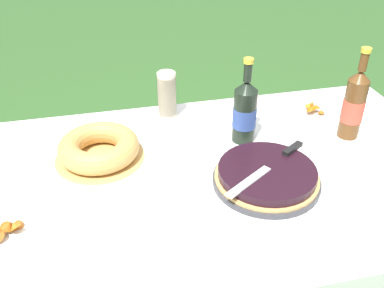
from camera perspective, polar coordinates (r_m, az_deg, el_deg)
The scene contains 10 objects.
garden_table at distance 1.44m, azimuth 1.36°, elevation -6.15°, with size 1.79×0.98×0.74m.
tablecloth at distance 1.40m, azimuth 1.39°, elevation -4.43°, with size 1.80×0.99×0.10m.
berry_tart at distance 1.36m, azimuth 9.91°, elevation -4.26°, with size 0.34×0.34×0.06m.
serving_knife at distance 1.36m, azimuth 10.76°, elevation -2.52°, with size 0.33×0.23×0.01m.
bundt_cake at distance 1.48m, azimuth -12.31°, elevation -0.54°, with size 0.30×0.30×0.08m.
cup_stack at distance 1.68m, azimuth -3.36°, elevation 6.51°, with size 0.07×0.07×0.19m.
cider_bottle_amber at distance 1.63m, azimuth 20.78°, elevation 4.95°, with size 0.08×0.08×0.34m.
juice_bottle_red at distance 1.52m, azimuth 7.05°, elevation 4.31°, with size 0.08×0.08×0.31m.
snack_plate_near at distance 1.28m, azimuth -22.91°, elevation -10.55°, with size 0.21×0.21×0.06m.
snack_plate_right at distance 1.80m, azimuth 15.75°, elevation 4.29°, with size 0.19×0.19×0.06m.
Camera 1 is at (-0.28, -1.08, 1.59)m, focal length 40.00 mm.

